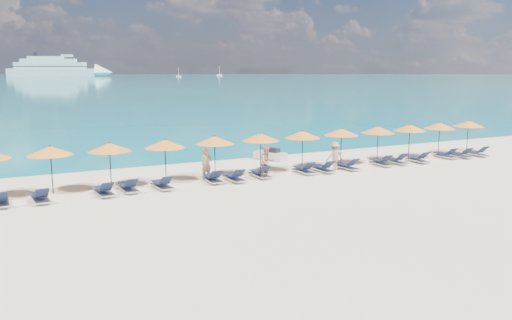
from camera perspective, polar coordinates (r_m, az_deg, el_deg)
name	(u,v)px	position (r m, az deg, el deg)	size (l,w,h in m)	color
ground	(285,196)	(22.82, 3.34, -4.15)	(1400.00, 1400.00, 0.00)	beige
sea	(17,76)	(679.32, -25.65, 8.64)	(1600.00, 1300.00, 0.01)	#1FA9B2
cruise_ship	(62,69)	(621.51, -21.34, 9.67)	(114.35, 60.15, 32.24)	silver
sailboat_near	(179,76)	(524.93, -8.83, 9.47)	(5.19, 1.73, 9.52)	silver
sailboat_far	(219,75)	(628.63, -4.20, 9.68)	(6.89, 2.30, 12.64)	silver
jetski	(270,155)	(32.01, 1.66, 0.57)	(1.67, 2.30, 0.77)	silver
beachgoer_a	(206,164)	(26.26, -5.68, -0.44)	(0.60, 0.40, 1.66)	tan
beachgoer_b	(267,162)	(26.28, 1.26, -0.27)	(0.86, 0.49, 1.76)	tan
beachgoer_c	(335,156)	(28.88, 8.97, 0.44)	(1.07, 0.50, 1.66)	tan
umbrella_3	(50,151)	(24.76, -22.46, 0.98)	(2.10, 2.10, 2.28)	black
umbrella_4	(109,147)	(24.94, -16.41, 1.40)	(2.10, 2.10, 2.28)	black
umbrella_5	(165,144)	(25.51, -10.36, 1.84)	(2.10, 2.10, 2.28)	black
umbrella_6	(215,140)	(26.53, -4.75, 2.28)	(2.10, 2.10, 2.28)	black
umbrella_7	(261,137)	(27.59, 0.54, 2.61)	(2.10, 2.10, 2.28)	black
umbrella_8	(303,135)	(28.89, 5.34, 2.91)	(2.10, 2.10, 2.28)	black
umbrella_9	(342,132)	(30.41, 9.75, 3.17)	(2.10, 2.10, 2.28)	black
umbrella_10	(378,130)	(32.00, 13.80, 3.36)	(2.10, 2.10, 2.28)	black
umbrella_11	(410,128)	(33.75, 17.18, 3.54)	(2.10, 2.10, 2.28)	black
umbrella_12	(440,126)	(35.64, 20.26, 3.69)	(2.10, 2.10, 2.28)	black
umbrella_13	(468,124)	(37.84, 23.12, 3.84)	(2.10, 2.10, 2.28)	black
lounger_4	(1,201)	(23.70, -27.16, -4.15)	(0.67, 1.72, 0.66)	silver
lounger_5	(40,197)	(23.65, -23.42, -3.89)	(0.79, 1.76, 0.66)	silver
lounger_6	(104,191)	(23.88, -17.00, -3.36)	(0.79, 1.75, 0.66)	silver
lounger_7	(128,187)	(24.30, -14.38, -3.00)	(0.72, 1.73, 0.66)	silver
lounger_8	(162,184)	(24.54, -10.67, -2.73)	(0.79, 1.75, 0.66)	silver
lounger_9	(213,178)	(25.60, -4.98, -2.06)	(0.71, 1.73, 0.66)	silver
lounger_10	(234,177)	(25.78, -2.51, -1.94)	(0.64, 1.71, 0.66)	silver
lounger_11	(260,173)	(26.69, 0.43, -1.52)	(0.65, 1.71, 0.66)	silver
lounger_12	(304,169)	(27.86, 5.50, -1.07)	(0.62, 1.70, 0.66)	silver
lounger_13	(323,168)	(28.36, 7.68, -0.92)	(0.62, 1.70, 0.66)	silver
lounger_14	(347,166)	(29.26, 10.35, -0.66)	(0.78, 1.75, 0.66)	silver
lounger_15	(381,162)	(30.94, 14.10, -0.21)	(0.76, 1.75, 0.66)	silver
lounger_16	(396,160)	(31.76, 15.71, -0.03)	(0.65, 1.71, 0.66)	silver
lounger_17	(418,159)	(32.69, 18.00, 0.14)	(0.75, 1.74, 0.66)	silver
lounger_18	(445,155)	(34.86, 20.82, 0.56)	(0.70, 1.73, 0.66)	silver
lounger_19	(461,154)	(35.42, 22.34, 0.61)	(0.69, 1.73, 0.66)	silver
lounger_20	(477,153)	(36.59, 23.93, 0.78)	(0.72, 1.73, 0.66)	silver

